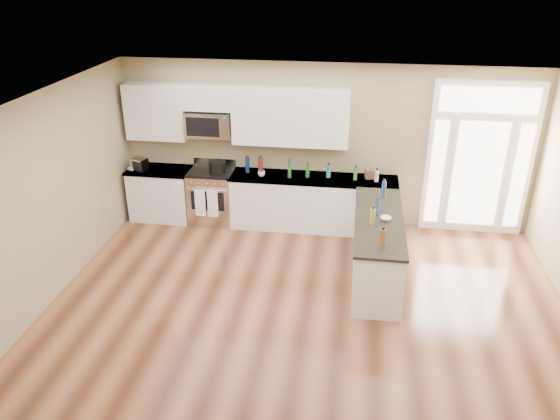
% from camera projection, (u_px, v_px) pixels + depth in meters
% --- Properties ---
extents(ground, '(8.00, 8.00, 0.00)m').
position_uv_depth(ground, '(295.00, 370.00, 6.30)').
color(ground, '#4E2716').
extents(room_shell, '(8.00, 8.00, 8.00)m').
position_uv_depth(room_shell, '(297.00, 240.00, 5.57)').
color(room_shell, '#9A8861').
rests_on(room_shell, ground).
extents(back_cabinet_left, '(1.10, 0.66, 0.94)m').
position_uv_depth(back_cabinet_left, '(162.00, 195.00, 9.79)').
color(back_cabinet_left, silver).
rests_on(back_cabinet_left, ground).
extents(back_cabinet_right, '(2.85, 0.66, 0.94)m').
position_uv_depth(back_cabinet_right, '(312.00, 204.00, 9.44)').
color(back_cabinet_right, silver).
rests_on(back_cabinet_right, ground).
extents(peninsula_cabinet, '(0.69, 2.32, 0.94)m').
position_uv_depth(peninsula_cabinet, '(377.00, 249.00, 8.00)').
color(peninsula_cabinet, silver).
rests_on(peninsula_cabinet, ground).
extents(upper_cabinet_left, '(1.04, 0.33, 0.95)m').
position_uv_depth(upper_cabinet_left, '(156.00, 112.00, 9.29)').
color(upper_cabinet_left, silver).
rests_on(upper_cabinet_left, room_shell).
extents(upper_cabinet_right, '(1.94, 0.33, 0.95)m').
position_uv_depth(upper_cabinet_right, '(290.00, 117.00, 8.99)').
color(upper_cabinet_right, silver).
rests_on(upper_cabinet_right, room_shell).
extents(upper_cabinet_short, '(0.82, 0.33, 0.40)m').
position_uv_depth(upper_cabinet_short, '(208.00, 98.00, 9.05)').
color(upper_cabinet_short, silver).
rests_on(upper_cabinet_short, room_shell).
extents(microwave, '(0.78, 0.41, 0.42)m').
position_uv_depth(microwave, '(209.00, 124.00, 9.21)').
color(microwave, silver).
rests_on(microwave, room_shell).
extents(entry_door, '(1.70, 0.10, 2.60)m').
position_uv_depth(entry_door, '(479.00, 160.00, 8.95)').
color(entry_door, white).
rests_on(entry_door, ground).
extents(kitchen_range, '(0.77, 0.68, 1.08)m').
position_uv_depth(kitchen_range, '(212.00, 196.00, 9.65)').
color(kitchen_range, silver).
rests_on(kitchen_range, ground).
extents(stockpot, '(0.35, 0.35, 0.22)m').
position_uv_depth(stockpot, '(217.00, 166.00, 9.36)').
color(stockpot, black).
rests_on(stockpot, kitchen_range).
extents(toaster_oven, '(0.31, 0.28, 0.22)m').
position_uv_depth(toaster_oven, '(139.00, 164.00, 9.47)').
color(toaster_oven, silver).
rests_on(toaster_oven, back_cabinet_left).
extents(cardboard_box, '(0.21, 0.17, 0.16)m').
position_uv_depth(cardboard_box, '(371.00, 174.00, 9.15)').
color(cardboard_box, brown).
rests_on(cardboard_box, back_cabinet_right).
extents(bowl_left, '(0.19, 0.19, 0.04)m').
position_uv_depth(bowl_left, '(133.00, 169.00, 9.51)').
color(bowl_left, white).
rests_on(bowl_left, back_cabinet_left).
extents(bowl_peninsula, '(0.17, 0.17, 0.05)m').
position_uv_depth(bowl_peninsula, '(386.00, 218.00, 7.72)').
color(bowl_peninsula, white).
rests_on(bowl_peninsula, peninsula_cabinet).
extents(cup_counter, '(0.15, 0.15, 0.09)m').
position_uv_depth(cup_counter, '(262.00, 174.00, 9.24)').
color(cup_counter, white).
rests_on(cup_counter, back_cabinet_right).
extents(counter_bottles, '(2.36, 2.44, 0.31)m').
position_uv_depth(counter_bottles, '(327.00, 185.00, 8.59)').
color(counter_bottles, '#19591E').
rests_on(counter_bottles, back_cabinet_right).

